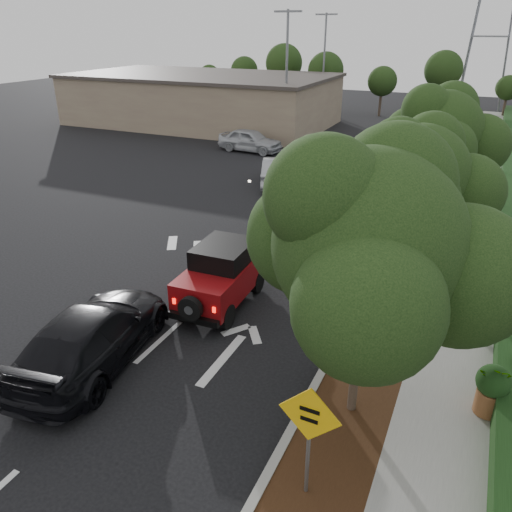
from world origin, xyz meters
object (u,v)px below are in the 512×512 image
Objects in this scene: speed_hump_sign at (309,428)px; silver_suv_ahead at (345,236)px; red_jeep at (223,274)px; black_suv_oncoming at (93,335)px.

silver_suv_ahead is at bearing 103.34° from speed_hump_sign.
black_suv_oncoming is at bearing -113.42° from red_jeep.
speed_hump_sign reaches higher than silver_suv_ahead.
silver_suv_ahead is 2.31× the size of speed_hump_sign.
black_suv_oncoming is 2.22× the size of speed_hump_sign.
silver_suv_ahead is 11.10m from speed_hump_sign.
silver_suv_ahead is 1.04× the size of black_suv_oncoming.
red_jeep is 5.62m from silver_suv_ahead.
red_jeep is at bearing -120.25° from black_suv_oncoming.
red_jeep is at bearing 131.03° from speed_hump_sign.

